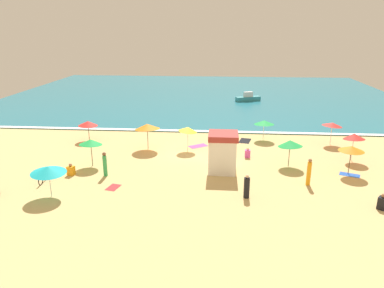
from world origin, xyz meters
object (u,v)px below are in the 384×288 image
at_px(beach_umbrella_0, 91,142).
at_px(beachgoer_5, 71,170).
at_px(beach_umbrella_6, 332,124).
at_px(parked_bicycle, 44,177).
at_px(beach_umbrella_9, 88,123).
at_px(beach_umbrella_3, 264,122).
at_px(beachgoer_7, 105,164).
at_px(beach_umbrella_4, 354,136).
at_px(beach_umbrella_5, 352,149).
at_px(beach_umbrella_7, 48,170).
at_px(beachgoer_3, 248,153).
at_px(beachgoer_6, 309,172).
at_px(beach_umbrella_8, 188,129).
at_px(beach_umbrella_1, 147,127).
at_px(lifeguard_cabana, 223,152).
at_px(beachgoer_0, 382,203).
at_px(small_boat_0, 248,98).
at_px(beach_umbrella_2, 290,143).
at_px(beachgoer_8, 247,187).
at_px(beachgoer_2, 214,140).

distance_m(beach_umbrella_0, beachgoer_5, 2.68).
height_order(beach_umbrella_6, parked_bicycle, beach_umbrella_6).
height_order(beach_umbrella_6, beach_umbrella_9, beach_umbrella_6).
height_order(beach_umbrella_3, beachgoer_7, beach_umbrella_3).
distance_m(beach_umbrella_4, beachgoer_5, 22.07).
bearing_deg(beach_umbrella_5, beach_umbrella_6, 84.73).
relative_size(beach_umbrella_6, parked_bicycle, 1.31).
xyz_separation_m(beach_umbrella_7, beachgoer_7, (2.43, 3.57, -0.94)).
height_order(beachgoer_3, beachgoer_6, beachgoer_6).
relative_size(beach_umbrella_4, beach_umbrella_8, 1.07).
bearing_deg(parked_bicycle, beach_umbrella_6, 24.76).
relative_size(beach_umbrella_7, beach_umbrella_8, 1.42).
relative_size(beach_umbrella_1, beach_umbrella_4, 1.30).
distance_m(lifeguard_cabana, parked_bicycle, 12.85).
height_order(beach_umbrella_4, beachgoer_0, beach_umbrella_4).
bearing_deg(parked_bicycle, small_boat_0, 61.76).
xyz_separation_m(lifeguard_cabana, beach_umbrella_4, (10.43, 3.17, 0.52)).
height_order(beach_umbrella_4, small_boat_0, beach_umbrella_4).
xyz_separation_m(beach_umbrella_2, beachgoer_3, (-3.05, 1.76, -1.52)).
bearing_deg(parked_bicycle, beachgoer_8, -5.68).
distance_m(beach_umbrella_3, beach_umbrella_9, 16.66).
bearing_deg(beach_umbrella_3, beachgoer_0, -67.72).
distance_m(beach_umbrella_6, parked_bicycle, 24.70).
height_order(beachgoer_0, beachgoer_6, beachgoer_6).
distance_m(beach_umbrella_2, beachgoer_0, 8.12).
xyz_separation_m(beach_umbrella_5, beachgoer_6, (-3.41, -2.24, -1.04)).
xyz_separation_m(beach_umbrella_6, parked_bicycle, (-22.39, -10.33, -1.52)).
bearing_deg(beachgoer_6, beach_umbrella_1, 151.43).
bearing_deg(beach_umbrella_3, beach_umbrella_6, -8.75).
height_order(beach_umbrella_5, beach_umbrella_7, beach_umbrella_5).
bearing_deg(beachgoer_6, beach_umbrella_9, 154.49).
xyz_separation_m(beach_umbrella_2, beach_umbrella_3, (-1.23, 6.83, -0.13)).
xyz_separation_m(beach_umbrella_6, beachgoer_2, (-10.66, -1.99, -1.18)).
distance_m(beach_umbrella_1, beach_umbrella_5, 16.49).
relative_size(beach_umbrella_2, beach_umbrella_8, 1.22).
bearing_deg(beach_umbrella_4, beachgoer_7, -165.91).
bearing_deg(beach_umbrella_1, lifeguard_cabana, -35.70).
relative_size(beachgoer_5, beachgoer_6, 0.46).
distance_m(beach_umbrella_4, beachgoer_0, 8.61).
distance_m(beach_umbrella_9, small_boat_0, 26.16).
height_order(parked_bicycle, beachgoer_2, beachgoer_2).
relative_size(lifeguard_cabana, small_boat_0, 0.80).
distance_m(beach_umbrella_9, beachgoer_2, 12.08).
height_order(beach_umbrella_3, small_boat_0, beach_umbrella_3).
bearing_deg(beachgoer_5, parked_bicycle, -136.49).
distance_m(beach_umbrella_3, beachgoer_6, 10.57).
bearing_deg(beach_umbrella_1, beach_umbrella_7, -113.64).
height_order(beach_umbrella_1, beachgoer_5, beach_umbrella_1).
bearing_deg(beach_umbrella_6, beachgoer_3, -152.18).
bearing_deg(beachgoer_3, beach_umbrella_3, 70.19).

